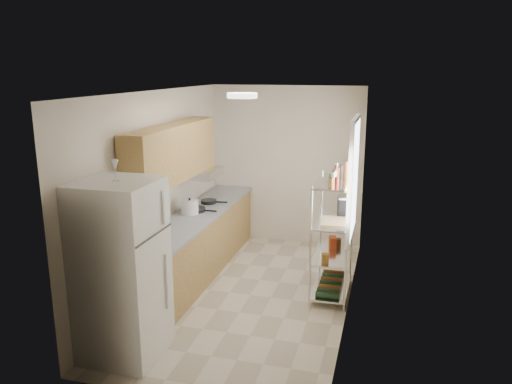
{
  "coord_description": "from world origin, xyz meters",
  "views": [
    {
      "loc": [
        1.64,
        -5.73,
        2.88
      ],
      "look_at": [
        0.01,
        0.25,
        1.32
      ],
      "focal_mm": 35.0,
      "sensor_mm": 36.0,
      "label": 1
    }
  ],
  "objects_px": {
    "rice_cooker": "(190,207)",
    "cutting_board": "(335,222)",
    "frying_pan_large": "(195,210)",
    "refrigerator": "(122,270)",
    "espresso_machine": "(344,206)"
  },
  "relations": [
    {
      "from": "rice_cooker",
      "to": "frying_pan_large",
      "type": "relative_size",
      "value": 0.82
    },
    {
      "from": "espresso_machine",
      "to": "rice_cooker",
      "type": "bearing_deg",
      "value": 172.07
    },
    {
      "from": "cutting_board",
      "to": "rice_cooker",
      "type": "bearing_deg",
      "value": 173.19
    },
    {
      "from": "rice_cooker",
      "to": "cutting_board",
      "type": "bearing_deg",
      "value": -6.81
    },
    {
      "from": "frying_pan_large",
      "to": "cutting_board",
      "type": "xyz_separation_m",
      "value": [
        2.0,
        -0.37,
        0.1
      ]
    },
    {
      "from": "cutting_board",
      "to": "espresso_machine",
      "type": "height_order",
      "value": "espresso_machine"
    },
    {
      "from": "frying_pan_large",
      "to": "espresso_machine",
      "type": "xyz_separation_m",
      "value": [
        2.08,
        -0.06,
        0.22
      ]
    },
    {
      "from": "cutting_board",
      "to": "espresso_machine",
      "type": "relative_size",
      "value": 1.59
    },
    {
      "from": "frying_pan_large",
      "to": "rice_cooker",
      "type": "bearing_deg",
      "value": -101.41
    },
    {
      "from": "refrigerator",
      "to": "frying_pan_large",
      "type": "bearing_deg",
      "value": 92.56
    },
    {
      "from": "refrigerator",
      "to": "espresso_machine",
      "type": "xyz_separation_m",
      "value": [
        1.98,
        2.12,
        0.23
      ]
    },
    {
      "from": "rice_cooker",
      "to": "cutting_board",
      "type": "distance_m",
      "value": 2.04
    },
    {
      "from": "refrigerator",
      "to": "cutting_board",
      "type": "bearing_deg",
      "value": 43.67
    },
    {
      "from": "rice_cooker",
      "to": "espresso_machine",
      "type": "height_order",
      "value": "espresso_machine"
    },
    {
      "from": "rice_cooker",
      "to": "espresso_machine",
      "type": "relative_size",
      "value": 0.91
    }
  ]
}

